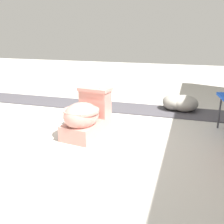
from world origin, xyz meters
TOP-DOWN VIEW (x-y plane):
  - ground_plane at (0.00, 0.00)m, footprint 14.00×14.00m
  - gravel_strip at (-1.25, 0.50)m, footprint 0.56×8.00m
  - toilet at (-0.09, 0.08)m, footprint 0.68×0.46m
  - boulder_near at (-1.39, 0.94)m, footprint 0.38×0.35m
  - boulder_far at (-1.37, 1.09)m, footprint 0.50×0.51m

SIDE VIEW (x-z plane):
  - ground_plane at x=0.00m, z-range 0.00..0.00m
  - gravel_strip at x=-1.25m, z-range 0.00..0.01m
  - boulder_far at x=-1.37m, z-range 0.00..0.23m
  - boulder_near at x=-1.39m, z-range 0.00..0.24m
  - toilet at x=-0.09m, z-range -0.04..0.48m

